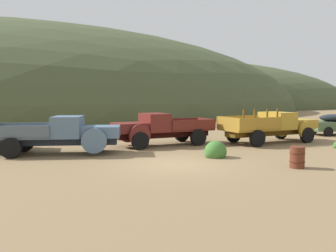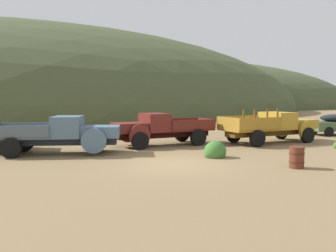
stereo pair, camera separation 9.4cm
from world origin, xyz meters
TOP-DOWN VIEW (x-y plane):
  - ground_plane at (0.00, 0.00)m, footprint 300.00×300.00m
  - hill_distant at (-10.13, 57.54)m, footprint 110.66×74.64m
  - hill_far_left at (28.13, 72.18)m, footprint 100.70×56.26m
  - truck_chalk_blue at (-4.19, 4.28)m, footprint 6.47×3.32m
  - truck_oxblood at (0.97, 5.65)m, footprint 6.13×2.86m
  - truck_mustard at (8.50, 4.74)m, footprint 6.63×3.10m
  - oil_drum_by_truck at (4.38, -2.35)m, footprint 0.62×0.62m
  - bush_near_barrel at (-2.25, 11.74)m, footprint 0.76×0.72m
  - bush_between_trucks at (2.38, 0.96)m, footprint 1.08×0.96m
  - bush_front_right at (-5.44, 8.98)m, footprint 1.51×1.18m
  - bush_back_edge at (0.43, 11.47)m, footprint 0.91×0.94m

SIDE VIEW (x-z plane):
  - ground_plane at x=0.00m, z-range 0.00..0.00m
  - hill_distant at x=-10.13m, z-range -15.63..15.63m
  - hill_far_left at x=28.13m, z-range -12.19..12.19m
  - bush_near_barrel at x=-2.25m, z-range -0.21..0.56m
  - bush_back_edge at x=0.43m, z-range -0.22..0.66m
  - bush_between_trucks at x=2.38m, z-range -0.25..0.76m
  - bush_front_right at x=-5.44m, z-range -0.32..0.94m
  - oil_drum_by_truck at x=4.38m, z-range 0.00..0.86m
  - truck_oxblood at x=0.97m, z-range 0.06..1.95m
  - truck_chalk_blue at x=-4.19m, z-range 0.06..1.95m
  - truck_mustard at x=8.50m, z-range -0.07..2.09m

